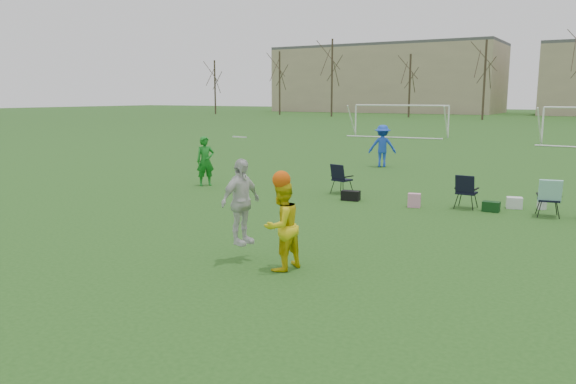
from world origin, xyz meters
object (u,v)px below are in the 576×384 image
Objects in this scene: fielder_blue at (382,146)px; center_contest at (263,214)px; fielder_green_near at (205,161)px; goal_left at (401,112)px.

fielder_blue is 15.56m from center_contest.
fielder_green_near is at bearing 45.33° from fielder_blue.
fielder_green_near is at bearing -90.09° from goal_left.
goal_left is (-5.72, 18.50, 0.99)m from fielder_blue.
fielder_blue is at bearing 103.18° from center_contest.
center_contest is at bearing -79.61° from goal_left.
center_contest reaches higher than fielder_green_near.
fielder_blue is 0.25× the size of goal_left.
goal_left is at bearing 42.39° from fielder_green_near.
center_contest is 0.33× the size of goal_left.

